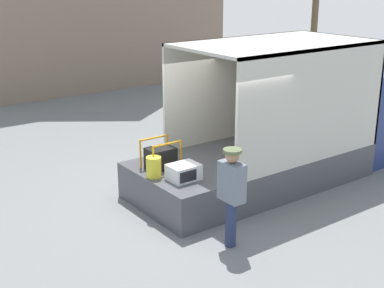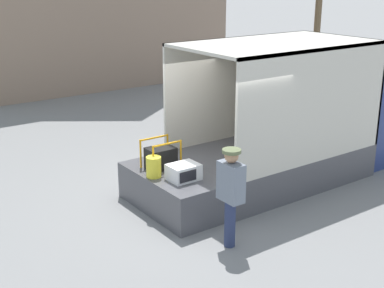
{
  "view_description": "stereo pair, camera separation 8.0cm",
  "coord_description": "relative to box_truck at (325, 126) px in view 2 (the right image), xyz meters",
  "views": [
    {
      "loc": [
        -5.64,
        -7.58,
        4.23
      ],
      "look_at": [
        -0.25,
        -0.2,
        1.26
      ],
      "focal_mm": 50.0,
      "sensor_mm": 36.0,
      "label": 1
    },
    {
      "loc": [
        -5.57,
        -7.63,
        4.23
      ],
      "look_at": [
        -0.25,
        -0.2,
        1.26
      ],
      "focal_mm": 50.0,
      "sensor_mm": 36.0,
      "label": 2
    }
  ],
  "objects": [
    {
      "name": "tailgate_deck",
      "position": [
        -4.12,
        0.0,
        -0.56
      ],
      "size": [
        1.11,
        2.15,
        0.71
      ],
      "primitive_type": "cube",
      "color": "#4C4C51",
      "rests_on": "ground"
    },
    {
      "name": "worker_person",
      "position": [
        -4.17,
        -1.73,
        0.09
      ],
      "size": [
        0.3,
        0.44,
        1.64
      ],
      "color": "navy",
      "rests_on": "ground"
    },
    {
      "name": "portable_generator",
      "position": [
        -4.14,
        0.33,
        0.01
      ],
      "size": [
        0.64,
        0.48,
        0.55
      ],
      "color": "black",
      "rests_on": "tailgate_deck"
    },
    {
      "name": "box_truck",
      "position": [
        0.0,
        0.0,
        0.0
      ],
      "size": [
        6.0,
        2.27,
        2.9
      ],
      "color": "navy",
      "rests_on": "ground"
    },
    {
      "name": "orange_bucket",
      "position": [
        -4.5,
        0.03,
        -0.02
      ],
      "size": [
        0.27,
        0.27,
        0.38
      ],
      "color": "yellow",
      "rests_on": "tailgate_deck"
    },
    {
      "name": "microwave",
      "position": [
        -4.14,
        -0.39,
        -0.06
      ],
      "size": [
        0.54,
        0.43,
        0.28
      ],
      "color": "white",
      "rests_on": "tailgate_deck"
    },
    {
      "name": "ground_plane",
      "position": [
        -3.57,
        0.0,
        -0.91
      ],
      "size": [
        160.0,
        160.0,
        0.0
      ],
      "primitive_type": "plane",
      "color": "gray"
    }
  ]
}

